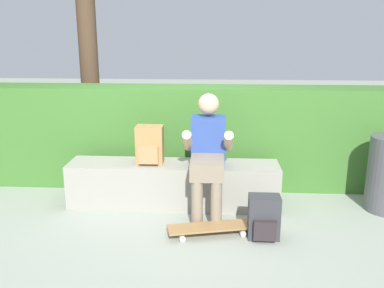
{
  "coord_description": "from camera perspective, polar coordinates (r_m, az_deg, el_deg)",
  "views": [
    {
      "loc": [
        0.45,
        -3.94,
        1.83
      ],
      "look_at": [
        0.2,
        0.27,
        0.68
      ],
      "focal_mm": 39.37,
      "sensor_mm": 36.0,
      "label": 1
    }
  ],
  "objects": [
    {
      "name": "bench_main",
      "position": [
        4.51,
        -2.52,
        -5.45
      ],
      "size": [
        2.22,
        0.43,
        0.47
      ],
      "color": "gray",
      "rests_on": "ground"
    },
    {
      "name": "backpack_on_ground",
      "position": [
        3.88,
        9.73,
        -9.85
      ],
      "size": [
        0.28,
        0.23,
        0.4
      ],
      "color": "#333338",
      "rests_on": "ground"
    },
    {
      "name": "person_skater",
      "position": [
        4.15,
        2.15,
        -1.04
      ],
      "size": [
        0.49,
        0.62,
        1.22
      ],
      "color": "#2D4793",
      "rests_on": "ground"
    },
    {
      "name": "ground_plane",
      "position": [
        4.37,
        -2.82,
        -9.48
      ],
      "size": [
        24.0,
        24.0,
        0.0
      ],
      "primitive_type": "plane",
      "color": "gray"
    },
    {
      "name": "backpack_on_bench",
      "position": [
        4.4,
        -5.74,
        -0.19
      ],
      "size": [
        0.28,
        0.23,
        0.4
      ],
      "color": "#A37A47",
      "rests_on": "bench_main"
    },
    {
      "name": "hedge_row",
      "position": [
        5.04,
        -3.33,
        1.09
      ],
      "size": [
        6.24,
        0.51,
        1.19
      ],
      "color": "#3B6D2A",
      "rests_on": "ground"
    },
    {
      "name": "skateboard_near_person",
      "position": [
        3.93,
        2.63,
        -11.22
      ],
      "size": [
        0.82,
        0.38,
        0.09
      ],
      "color": "olive",
      "rests_on": "ground"
    }
  ]
}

